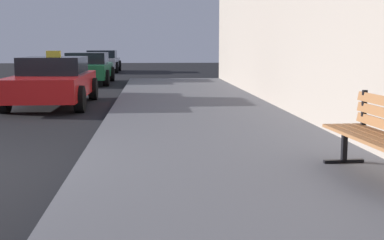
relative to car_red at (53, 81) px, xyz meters
The scene contains 4 objects.
sidewalk 8.25m from the car_red, 63.79° to the right, with size 4.00×32.00×0.15m, color #5B5B60.
car_red is the anchor object (origin of this frame).
car_green 7.80m from the car_red, 90.54° to the left, with size 1.99×4.32×1.27m.
car_silver 17.08m from the car_red, 91.15° to the left, with size 2.04×4.29×1.27m.
Camera 1 is at (2.93, -6.23, 1.58)m, focal length 47.96 mm.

